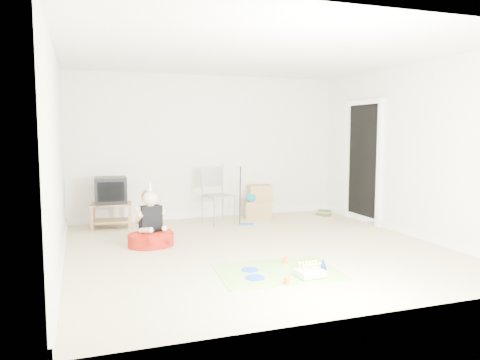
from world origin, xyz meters
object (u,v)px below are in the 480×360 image
object	(u,v)px
tv_stand	(111,213)
birthday_cake	(310,274)
seated_woman	(151,232)
cardboard_boxes	(258,202)
folding_chair	(219,196)
crt_tv	(111,190)

from	to	relation	value
tv_stand	birthday_cake	distance (m)	3.91
seated_woman	cardboard_boxes	bearing A→B (deg)	34.52
tv_stand	folding_chair	xyz separation A→B (m)	(1.77, -0.25, 0.25)
tv_stand	crt_tv	xyz separation A→B (m)	(-0.00, 0.00, 0.38)
tv_stand	cardboard_boxes	world-z (taller)	cardboard_boxes
seated_woman	crt_tv	bearing A→B (deg)	106.73
seated_woman	birthday_cake	distance (m)	2.45
crt_tv	seated_woman	distance (m)	1.57
tv_stand	cardboard_boxes	size ratio (longest dim) A/B	1.14
tv_stand	birthday_cake	size ratio (longest dim) A/B	2.24
folding_chair	birthday_cake	size ratio (longest dim) A/B	3.27
crt_tv	birthday_cake	world-z (taller)	crt_tv
folding_chair	birthday_cake	bearing A→B (deg)	-88.19
crt_tv	birthday_cake	distance (m)	3.95
cardboard_boxes	folding_chair	bearing A→B (deg)	-160.70
seated_woman	folding_chair	bearing A→B (deg)	42.04
tv_stand	seated_woman	xyz separation A→B (m)	(0.44, -1.45, -0.04)
folding_chair	birthday_cake	xyz separation A→B (m)	(0.10, -3.18, -0.45)
cardboard_boxes	birthday_cake	size ratio (longest dim) A/B	1.96
crt_tv	birthday_cake	xyz separation A→B (m)	(1.87, -3.43, -0.59)
folding_chair	tv_stand	bearing A→B (deg)	172.07
birthday_cake	crt_tv	bearing A→B (deg)	118.64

